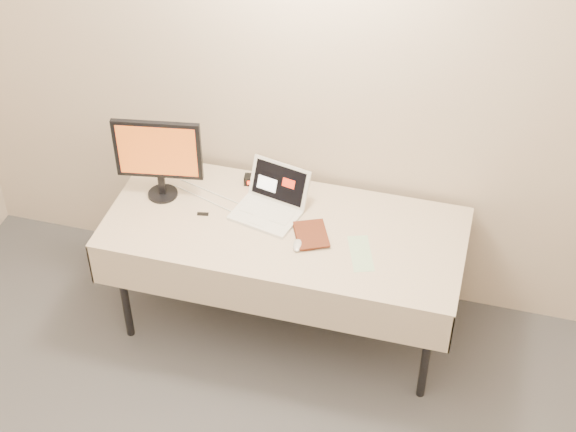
% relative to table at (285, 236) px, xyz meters
% --- Properties ---
extents(back_wall, '(4.00, 0.10, 2.70)m').
position_rel_table_xyz_m(back_wall, '(0.00, 0.45, 0.67)').
color(back_wall, beige).
rests_on(back_wall, ground).
extents(table, '(1.86, 0.81, 0.74)m').
position_rel_table_xyz_m(table, '(0.00, 0.00, 0.00)').
color(table, black).
rests_on(table, ground).
extents(laptop, '(0.40, 0.39, 0.22)m').
position_rel_table_xyz_m(laptop, '(-0.10, 0.11, 0.12)').
color(laptop, white).
rests_on(laptop, table).
extents(monitor, '(0.46, 0.18, 0.47)m').
position_rel_table_xyz_m(monitor, '(-0.70, 0.08, 0.34)').
color(monitor, black).
rests_on(monitor, table).
extents(book, '(0.16, 0.08, 0.22)m').
position_rel_table_xyz_m(book, '(0.08, -0.07, 0.17)').
color(book, maroon).
rests_on(book, table).
extents(alarm_clock, '(0.14, 0.07, 0.05)m').
position_rel_table_xyz_m(alarm_clock, '(-0.24, 0.30, 0.09)').
color(alarm_clock, black).
rests_on(alarm_clock, table).
extents(clicker, '(0.06, 0.10, 0.02)m').
position_rel_table_xyz_m(clicker, '(0.11, -0.13, 0.07)').
color(clicker, silver).
rests_on(clicker, table).
extents(paper_form, '(0.19, 0.28, 0.00)m').
position_rel_table_xyz_m(paper_form, '(0.42, -0.10, 0.06)').
color(paper_form, '#AEDAAE').
rests_on(paper_form, table).
extents(usb_dongle, '(0.06, 0.03, 0.01)m').
position_rel_table_xyz_m(usb_dongle, '(-0.44, -0.02, 0.07)').
color(usb_dongle, black).
rests_on(usb_dongle, table).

